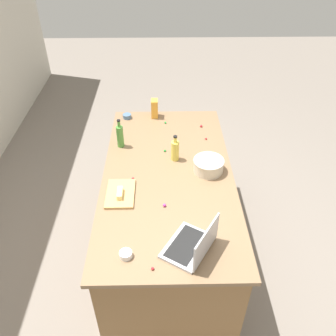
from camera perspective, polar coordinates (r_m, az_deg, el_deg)
name	(u,v)px	position (r m, az deg, el deg)	size (l,w,h in m)	color
ground_plane	(168,250)	(3.24, 0.00, -13.35)	(12.00, 12.00, 0.00)	slate
island_counter	(168,215)	(2.90, 0.00, -7.78)	(1.89, 0.97, 0.90)	olive
laptop	(193,245)	(2.06, 4.19, -12.46)	(0.38, 0.36, 0.22)	#B7B7BC
mixing_bowl_large	(209,165)	(2.60, 6.67, 0.48)	(0.23, 0.23, 0.10)	beige
bottle_oil	(175,150)	(2.68, 1.17, 2.95)	(0.06, 0.06, 0.22)	#DBC64C
bottle_olive	(120,136)	(2.85, -7.87, 5.25)	(0.06, 0.06, 0.25)	#4C8C38
cutting_board	(120,194)	(2.43, -7.81, -4.18)	(0.29, 0.19, 0.02)	tan
butter_stick_left	(120,193)	(2.40, -7.91, -4.08)	(0.11, 0.04, 0.04)	#F4E58C
ramekin_small	(127,116)	(3.28, -6.74, 8.44)	(0.08, 0.08, 0.04)	slate
ramekin_medium	(126,254)	(2.06, -6.95, -13.91)	(0.07, 0.07, 0.04)	white
candy_bag	(155,108)	(3.25, -2.22, 9.74)	(0.09, 0.06, 0.17)	gold
candy_0	(174,238)	(2.13, 0.99, -11.43)	(0.02, 0.02, 0.02)	blue
candy_1	(206,139)	(2.97, 6.26, 4.81)	(0.02, 0.02, 0.02)	red
candy_2	(165,123)	(3.18, -0.42, 7.47)	(0.02, 0.02, 0.02)	green
candy_3	(193,257)	(2.05, 4.11, -14.37)	(0.02, 0.02, 0.02)	orange
candy_4	(153,269)	(2.00, -2.55, -16.16)	(0.02, 0.02, 0.02)	red
candy_5	(164,205)	(2.32, -0.59, -6.13)	(0.02, 0.02, 0.02)	#CC3399
candy_6	(133,178)	(2.54, -5.78, -1.71)	(0.02, 0.02, 0.02)	red
candy_7	(201,126)	(3.14, 5.47, 6.87)	(0.02, 0.02, 0.02)	red
candy_8	(165,151)	(2.81, -0.51, 2.87)	(0.02, 0.02, 0.02)	green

